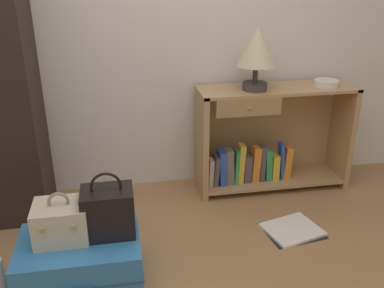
% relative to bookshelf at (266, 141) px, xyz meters
% --- Properties ---
extents(back_wall, '(6.40, 0.10, 2.60)m').
position_rel_bookshelf_xyz_m(back_wall, '(-0.84, 0.23, 0.94)').
color(back_wall, silver).
rests_on(back_wall, ground_plane).
extents(bookshelf, '(1.12, 0.35, 0.77)m').
position_rel_bookshelf_xyz_m(bookshelf, '(0.00, 0.00, 0.00)').
color(bookshelf, tan).
rests_on(bookshelf, ground_plane).
extents(table_lamp, '(0.27, 0.27, 0.43)m').
position_rel_bookshelf_xyz_m(table_lamp, '(-0.13, -0.05, 0.68)').
color(table_lamp, '#3D3838').
rests_on(table_lamp, bookshelf).
extents(bowl, '(0.17, 0.17, 0.04)m').
position_rel_bookshelf_xyz_m(bowl, '(0.39, -0.05, 0.43)').
color(bowl, silver).
rests_on(bowl, bookshelf).
extents(suitcase_large, '(0.63, 0.45, 0.27)m').
position_rel_bookshelf_xyz_m(suitcase_large, '(-1.31, -0.88, -0.23)').
color(suitcase_large, teal).
rests_on(suitcase_large, ground_plane).
extents(train_case, '(0.27, 0.23, 0.27)m').
position_rel_bookshelf_xyz_m(train_case, '(-1.38, -0.84, 0.01)').
color(train_case, beige).
rests_on(train_case, suitcase_large).
extents(handbag, '(0.26, 0.19, 0.35)m').
position_rel_bookshelf_xyz_m(handbag, '(-1.15, -0.84, 0.04)').
color(handbag, black).
rests_on(handbag, suitcase_large).
extents(open_book_on_floor, '(0.39, 0.35, 0.02)m').
position_rel_bookshelf_xyz_m(open_book_on_floor, '(-0.02, -0.63, -0.35)').
color(open_book_on_floor, white).
rests_on(open_book_on_floor, ground_plane).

